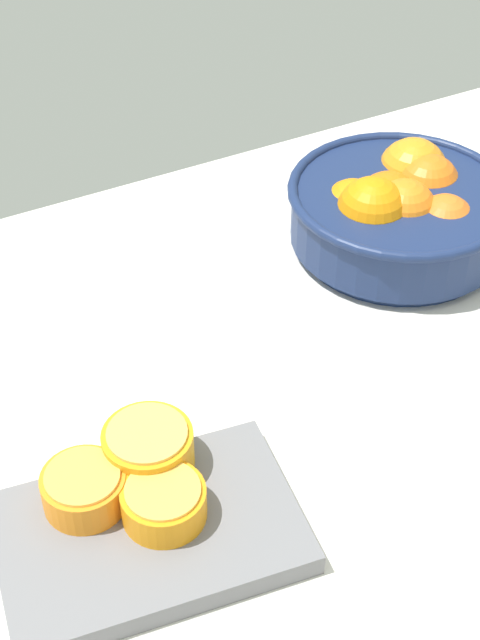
# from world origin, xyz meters

# --- Properties ---
(ground_plane) EXTENTS (1.39, 0.87, 0.03)m
(ground_plane) POSITION_xyz_m (0.00, 0.00, -0.01)
(ground_plane) COLOR silver
(fruit_bowl) EXTENTS (0.26, 0.26, 0.11)m
(fruit_bowl) POSITION_xyz_m (0.27, 0.16, 0.05)
(fruit_bowl) COLOR navy
(fruit_bowl) RESTS_ON ground_plane
(cutting_board) EXTENTS (0.27, 0.19, 0.02)m
(cutting_board) POSITION_xyz_m (-0.16, -0.09, 0.01)
(cutting_board) COLOR slate
(cutting_board) RESTS_ON ground_plane
(orange_half_0) EXTENTS (0.07, 0.07, 0.03)m
(orange_half_0) POSITION_xyz_m (-0.14, -0.09, 0.04)
(orange_half_0) COLOR orange
(orange_half_0) RESTS_ON cutting_board
(orange_half_1) EXTENTS (0.07, 0.07, 0.04)m
(orange_half_1) POSITION_xyz_m (-0.20, -0.04, 0.04)
(orange_half_1) COLOR orange
(orange_half_1) RESTS_ON cutting_board
(orange_half_2) EXTENTS (0.08, 0.08, 0.04)m
(orange_half_2) POSITION_xyz_m (-0.13, -0.03, 0.04)
(orange_half_2) COLOR orange
(orange_half_2) RESTS_ON cutting_board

